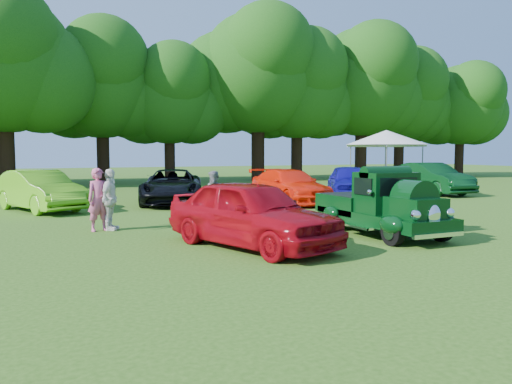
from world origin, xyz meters
name	(u,v)px	position (x,y,z in m)	size (l,w,h in m)	color
ground	(320,239)	(0.00, 0.00, 0.00)	(120.00, 120.00, 0.00)	#2A5113
hero_pickup	(380,208)	(1.74, -0.10, 0.71)	(1.95, 4.19, 1.64)	black
red_convertible	(252,213)	(-2.01, -0.31, 0.77)	(1.82, 4.53, 1.54)	#980610
back_car_lime	(40,191)	(-6.33, 9.18, 0.74)	(1.58, 4.52, 1.49)	#54A816
back_car_black	(172,187)	(-1.28, 9.68, 0.72)	(2.38, 5.15, 1.43)	black
back_car_orange	(290,186)	(3.35, 8.04, 0.71)	(1.98, 4.88, 1.42)	red
back_car_blue	(350,182)	(6.75, 8.57, 0.79)	(1.86, 4.62, 1.57)	#100C85
back_car_green	(431,178)	(11.96, 9.00, 0.80)	(1.69, 4.85, 1.60)	black
spectator_pink	(99,200)	(-4.90, 3.46, 0.86)	(0.63, 0.41, 1.72)	#C25079
spectator_grey	(214,195)	(-1.26, 4.40, 0.78)	(0.76, 0.59, 1.55)	slate
spectator_white	(110,200)	(-4.61, 3.45, 0.85)	(0.99, 0.41, 1.70)	silver
canopy_tent	(386,138)	(11.40, 11.89, 2.91)	(5.01, 5.01, 3.35)	silver
tree_line	(128,76)	(-0.61, 23.82, 7.19)	(63.95, 11.05, 12.42)	#311B10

